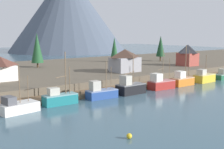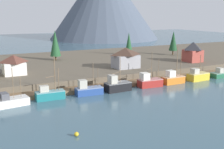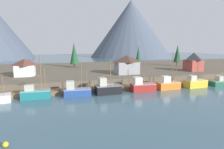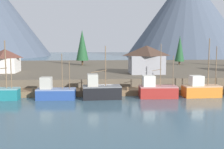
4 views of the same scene
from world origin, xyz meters
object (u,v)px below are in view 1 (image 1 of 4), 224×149
Objects in this scene: fishing_boat_orange at (182,80)px; conifer_mid_right at (37,48)px; conifer_near_right at (161,46)px; fishing_boat_red at (161,83)px; fishing_boat_green at (223,76)px; fishing_boat_black at (130,87)px; fishing_boat_teal at (59,98)px; conifer_back_left at (114,48)px; channel_buoy at (129,136)px; fishing_boat_yellow at (204,77)px; house_grey at (125,60)px; house_white at (1,68)px; fishing_boat_blue at (101,92)px; fishing_boat_white at (17,107)px; house_red at (188,55)px.

fishing_boat_orange is 44.43m from conifer_mid_right.
fishing_boat_red is at bearing -136.27° from conifer_near_right.
conifer_near_right is at bearing 80.07° from fishing_boat_green.
conifer_mid_right reaches higher than fishing_boat_orange.
fishing_boat_black is 34.94m from fishing_boat_green.
fishing_boat_teal is 1.08× the size of conifer_back_left.
fishing_boat_teal is 21.47m from channel_buoy.
fishing_boat_black is at bearing 179.10° from fishing_boat_orange.
house_grey is (-15.18, 14.49, 4.35)m from fishing_boat_yellow.
fishing_boat_teal is 20.20m from house_white.
fishing_boat_blue reaches higher than fishing_boat_yellow.
fishing_boat_white is 17.17m from fishing_boat_blue.
fishing_boat_orange is 1.48× the size of house_red.
fishing_boat_orange is 1.37× the size of fishing_boat_yellow.
fishing_boat_yellow is 1.07× the size of house_red.
fishing_boat_blue is 0.84× the size of conifer_back_left.
conifer_mid_right is (17.05, 18.98, 3.23)m from house_white.
conifer_near_right is at bearing -10.51° from conifer_mid_right.
house_grey is 10.82× the size of channel_buoy.
house_white is at bearing 93.55° from channel_buoy.
house_red is 0.64× the size of conifer_mid_right.
conifer_mid_right is (-44.87, 8.32, 0.37)m from conifer_near_right.
conifer_back_left is at bearing 75.72° from fishing_boat_orange.
fishing_boat_white is 21.04m from house_white.
fishing_boat_teal is 30.90m from house_grey.
house_white is at bearing 153.35° from fishing_boat_yellow.
house_white is 0.60× the size of conifer_mid_right.
fishing_boat_orange is at bearing -178.66° from fishing_boat_green.
fishing_boat_red is at bearing -33.16° from house_white.
house_white is 0.94× the size of house_red.
house_red is at bearing 49.29° from fishing_boat_yellow.
conifer_mid_right is (-3.71, 38.77, 7.01)m from fishing_boat_black.
house_red is at bearing -66.28° from conifer_back_left.
channel_buoy is at bearing -86.45° from house_white.
conifer_back_left is at bearing -0.26° from conifer_mid_right.
fishing_boat_green is 0.88× the size of conifer_back_left.
house_grey is (-24.30, 14.39, 4.67)m from fishing_boat_green.
fishing_boat_blue is 39.44m from conifer_mid_right.
fishing_boat_blue is 0.96× the size of fishing_boat_green.
fishing_boat_black is 0.96× the size of fishing_boat_red.
channel_buoy is at bearing -158.19° from fishing_boat_yellow.
fishing_boat_blue is 23.99m from house_white.
conifer_near_right reaches higher than channel_buoy.
house_grey is at bearing 15.08° from fishing_boat_white.
fishing_boat_teal is at bearing -1.58° from fishing_boat_white.
fishing_boat_orange is (24.66, -0.00, 0.13)m from fishing_boat_blue.
fishing_boat_teal is 65.39m from conifer_near_right.
conifer_near_right reaches higher than fishing_boat_red.
house_grey is at bearing -152.38° from conifer_near_right.
conifer_near_right is at bearing 28.40° from fishing_boat_teal.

